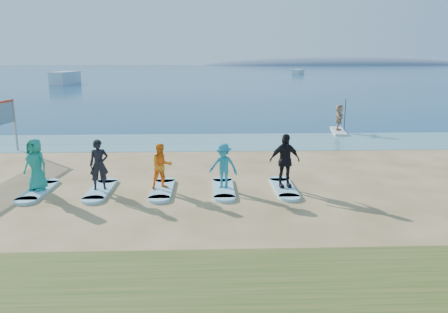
{
  "coord_description": "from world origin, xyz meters",
  "views": [
    {
      "loc": [
        0.56,
        -12.45,
        4.34
      ],
      "look_at": [
        1.12,
        2.0,
        1.1
      ],
      "focal_mm": 35.0,
      "sensor_mm": 36.0,
      "label": 1
    }
  ],
  "objects_px": {
    "surfboard_2": "(162,189)",
    "surfboard_3": "(223,189)",
    "student_2": "(162,166)",
    "student_3": "(223,166)",
    "surfboard_1": "(101,190)",
    "student_1": "(99,164)",
    "surfboard_0": "(38,191)",
    "student_4": "(285,161)",
    "boat_offshore_a": "(66,84)",
    "surfboard_4": "(284,188)",
    "student_0": "(36,164)",
    "paddleboard": "(338,131)",
    "boat_offshore_b": "(298,74)",
    "paddleboarder": "(339,117)"
  },
  "relations": [
    {
      "from": "surfboard_2",
      "to": "surfboard_3",
      "type": "xyz_separation_m",
      "value": [
        2.06,
        0.0,
        0.0
      ]
    },
    {
      "from": "student_2",
      "to": "student_3",
      "type": "bearing_deg",
      "value": -22.33
    },
    {
      "from": "surfboard_1",
      "to": "student_1",
      "type": "relative_size",
      "value": 1.31
    },
    {
      "from": "surfboard_0",
      "to": "surfboard_3",
      "type": "height_order",
      "value": "same"
    },
    {
      "from": "surfboard_3",
      "to": "student_4",
      "type": "distance_m",
      "value": 2.27
    },
    {
      "from": "student_3",
      "to": "boat_offshore_a",
      "type": "bearing_deg",
      "value": 133.0
    },
    {
      "from": "boat_offshore_a",
      "to": "surfboard_4",
      "type": "height_order",
      "value": "boat_offshore_a"
    },
    {
      "from": "surfboard_1",
      "to": "student_2",
      "type": "bearing_deg",
      "value": -0.0
    },
    {
      "from": "boat_offshore_a",
      "to": "student_4",
      "type": "xyz_separation_m",
      "value": [
        27.22,
        -63.94,
        1.0
      ]
    },
    {
      "from": "student_0",
      "to": "student_3",
      "type": "height_order",
      "value": "student_0"
    },
    {
      "from": "paddleboard",
      "to": "student_1",
      "type": "height_order",
      "value": "student_1"
    },
    {
      "from": "paddleboard",
      "to": "student_1",
      "type": "relative_size",
      "value": 1.79
    },
    {
      "from": "surfboard_0",
      "to": "student_3",
      "type": "xyz_separation_m",
      "value": [
        6.19,
        -0.0,
        0.8
      ]
    },
    {
      "from": "student_1",
      "to": "surfboard_3",
      "type": "xyz_separation_m",
      "value": [
        4.12,
        0.0,
        -0.88
      ]
    },
    {
      "from": "surfboard_4",
      "to": "student_2",
      "type": "bearing_deg",
      "value": -180.0
    },
    {
      "from": "student_4",
      "to": "boat_offshore_a",
      "type": "bearing_deg",
      "value": 101.81
    },
    {
      "from": "student_1",
      "to": "surfboard_1",
      "type": "bearing_deg",
      "value": 75.4
    },
    {
      "from": "surfboard_4",
      "to": "surfboard_1",
      "type": "bearing_deg",
      "value": 180.0
    },
    {
      "from": "boat_offshore_b",
      "to": "student_1",
      "type": "distance_m",
      "value": 116.5
    },
    {
      "from": "boat_offshore_b",
      "to": "student_0",
      "type": "xyz_separation_m",
      "value": [
        -32.0,
        -112.59,
        0.95
      ]
    },
    {
      "from": "surfboard_3",
      "to": "student_3",
      "type": "bearing_deg",
      "value": -90.0
    },
    {
      "from": "surfboard_0",
      "to": "surfboard_1",
      "type": "xyz_separation_m",
      "value": [
        2.06,
        0.0,
        0.0
      ]
    },
    {
      "from": "surfboard_4",
      "to": "paddleboarder",
      "type": "bearing_deg",
      "value": 65.37
    },
    {
      "from": "student_1",
      "to": "surfboard_2",
      "type": "bearing_deg",
      "value": -14.6
    },
    {
      "from": "paddleboard",
      "to": "surfboard_0",
      "type": "distance_m",
      "value": 17.95
    },
    {
      "from": "paddleboarder",
      "to": "surfboard_1",
      "type": "height_order",
      "value": "paddleboarder"
    },
    {
      "from": "surfboard_0",
      "to": "surfboard_2",
      "type": "height_order",
      "value": "same"
    },
    {
      "from": "student_2",
      "to": "boat_offshore_a",
      "type": "bearing_deg",
      "value": 87.52
    },
    {
      "from": "surfboard_1",
      "to": "student_2",
      "type": "distance_m",
      "value": 2.21
    },
    {
      "from": "paddleboarder",
      "to": "student_4",
      "type": "relative_size",
      "value": 0.85
    },
    {
      "from": "paddleboard",
      "to": "surfboard_2",
      "type": "xyz_separation_m",
      "value": [
        -9.49,
        -11.7,
        -0.01
      ]
    },
    {
      "from": "paddleboard",
      "to": "student_2",
      "type": "height_order",
      "value": "student_2"
    },
    {
      "from": "surfboard_3",
      "to": "student_2",
      "type": "bearing_deg",
      "value": -180.0
    },
    {
      "from": "boat_offshore_b",
      "to": "surfboard_2",
      "type": "relative_size",
      "value": 2.76
    },
    {
      "from": "boat_offshore_a",
      "to": "surfboard_3",
      "type": "relative_size",
      "value": 3.82
    },
    {
      "from": "student_0",
      "to": "surfboard_3",
      "type": "height_order",
      "value": "student_0"
    },
    {
      "from": "surfboard_3",
      "to": "student_4",
      "type": "height_order",
      "value": "student_4"
    },
    {
      "from": "paddleboarder",
      "to": "surfboard_0",
      "type": "distance_m",
      "value": 17.97
    },
    {
      "from": "student_0",
      "to": "surfboard_2",
      "type": "relative_size",
      "value": 0.78
    },
    {
      "from": "paddleboarder",
      "to": "boat_offshore_b",
      "type": "xyz_separation_m",
      "value": [
        18.39,
        100.88,
        -0.89
      ]
    },
    {
      "from": "student_0",
      "to": "surfboard_3",
      "type": "bearing_deg",
      "value": 19.49
    },
    {
      "from": "boat_offshore_a",
      "to": "student_2",
      "type": "bearing_deg",
      "value": -65.74
    },
    {
      "from": "student_1",
      "to": "student_3",
      "type": "height_order",
      "value": "student_1"
    },
    {
      "from": "surfboard_4",
      "to": "student_1",
      "type": "bearing_deg",
      "value": -180.0
    },
    {
      "from": "surfboard_1",
      "to": "student_2",
      "type": "xyz_separation_m",
      "value": [
        2.06,
        -0.0,
        0.81
      ]
    },
    {
      "from": "student_2",
      "to": "surfboard_3",
      "type": "xyz_separation_m",
      "value": [
        2.06,
        0.0,
        -0.81
      ]
    },
    {
      "from": "paddleboard",
      "to": "surfboard_0",
      "type": "height_order",
      "value": "paddleboard"
    },
    {
      "from": "surfboard_1",
      "to": "paddleboarder",
      "type": "bearing_deg",
      "value": 45.38
    },
    {
      "from": "surfboard_2",
      "to": "student_3",
      "type": "height_order",
      "value": "student_3"
    },
    {
      "from": "student_0",
      "to": "student_1",
      "type": "relative_size",
      "value": 1.03
    }
  ]
}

